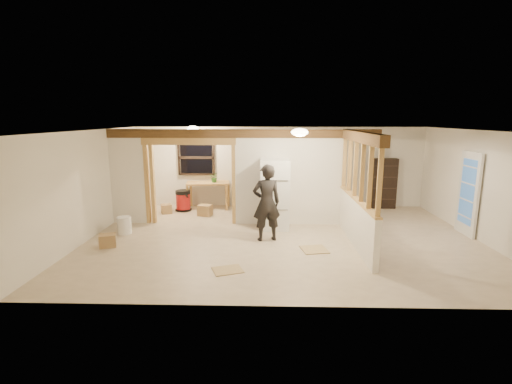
{
  "coord_description": "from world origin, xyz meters",
  "views": [
    {
      "loc": [
        -0.39,
        -8.37,
        2.78
      ],
      "look_at": [
        -0.64,
        0.4,
        1.02
      ],
      "focal_mm": 26.0,
      "sensor_mm": 36.0,
      "label": 1
    }
  ],
  "objects_px": {
    "work_table": "(208,195)",
    "bookshelf": "(383,183)",
    "woman": "(267,203)",
    "shop_vac": "(183,200)",
    "refrigerator": "(275,194)"
  },
  "relations": [
    {
      "from": "shop_vac",
      "to": "bookshelf",
      "type": "relative_size",
      "value": 0.41
    },
    {
      "from": "shop_vac",
      "to": "bookshelf",
      "type": "xyz_separation_m",
      "value": [
        6.15,
        0.54,
        0.46
      ]
    },
    {
      "from": "woman",
      "to": "refrigerator",
      "type": "bearing_deg",
      "value": -116.89
    },
    {
      "from": "woman",
      "to": "work_table",
      "type": "xyz_separation_m",
      "value": [
        -1.81,
        3.06,
        -0.47
      ]
    },
    {
      "from": "woman",
      "to": "shop_vac",
      "type": "bearing_deg",
      "value": -61.66
    },
    {
      "from": "shop_vac",
      "to": "work_table",
      "type": "bearing_deg",
      "value": 26.95
    },
    {
      "from": "woman",
      "to": "work_table",
      "type": "distance_m",
      "value": 3.58
    },
    {
      "from": "refrigerator",
      "to": "work_table",
      "type": "xyz_separation_m",
      "value": [
        -2.02,
        2.09,
        -0.47
      ]
    },
    {
      "from": "refrigerator",
      "to": "woman",
      "type": "distance_m",
      "value": 0.99
    },
    {
      "from": "work_table",
      "to": "bookshelf",
      "type": "height_order",
      "value": "bookshelf"
    },
    {
      "from": "woman",
      "to": "bookshelf",
      "type": "xyz_separation_m",
      "value": [
        3.62,
        3.23,
        -0.11
      ]
    },
    {
      "from": "refrigerator",
      "to": "work_table",
      "type": "height_order",
      "value": "refrigerator"
    },
    {
      "from": "bookshelf",
      "to": "woman",
      "type": "bearing_deg",
      "value": -138.25
    },
    {
      "from": "shop_vac",
      "to": "bookshelf",
      "type": "bearing_deg",
      "value": 5.01
    },
    {
      "from": "refrigerator",
      "to": "work_table",
      "type": "relative_size",
      "value": 1.35
    }
  ]
}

